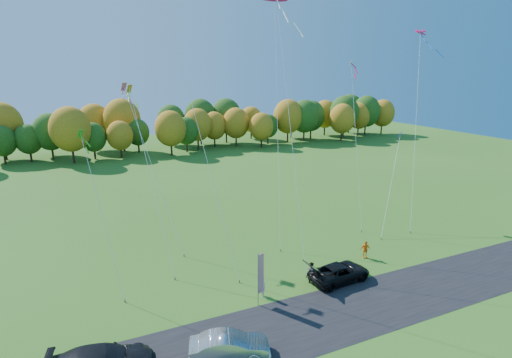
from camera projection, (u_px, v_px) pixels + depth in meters
name	position (u px, v px, depth m)	size (l,w,h in m)	color
ground	(289.00, 289.00, 29.52)	(160.00, 160.00, 0.00)	#305D18
asphalt_strip	(319.00, 319.00, 26.00)	(90.00, 6.00, 0.01)	black
tree_line	(152.00, 154.00, 77.86)	(116.00, 12.00, 10.00)	#1E4711
black_suv	(340.00, 272.00, 30.61)	(2.28, 4.95, 1.37)	black
silver_sedan	(230.00, 347.00, 22.28)	(1.57, 4.50, 1.48)	#ADAEB2
person_tailgate_a	(263.00, 286.00, 28.44)	(0.61, 0.40, 1.68)	silver
person_tailgate_b	(312.00, 272.00, 30.47)	(0.77, 0.60, 1.58)	gray
person_east	(365.00, 250.00, 34.33)	(0.91, 0.38, 1.55)	orange
feather_flag	(260.00, 273.00, 27.06)	(0.50, 0.20, 3.87)	#999999
kite_delta_blue	(188.00, 90.00, 30.67)	(5.40, 11.72, 29.33)	#4C3F33
kite_parafoil_orange	(276.00, 77.00, 38.08)	(6.85, 12.65, 30.53)	#4C3F33
kite_delta_red	(290.00, 121.00, 32.90)	(3.34, 10.57, 23.55)	#4C3F33
kite_parafoil_rainbow	(416.00, 126.00, 42.09)	(8.55, 8.60, 20.44)	#4C3F33
kite_diamond_yellow	(151.00, 180.00, 31.77)	(1.99, 7.47, 14.89)	#4C3F33
kite_diamond_green	(102.00, 216.00, 27.80)	(2.08, 4.46, 11.99)	#4C3F33
kite_diamond_white	(356.00, 144.00, 40.65)	(2.32, 6.19, 17.19)	#4C3F33
kite_diamond_pink	(153.00, 169.00, 35.49)	(3.69, 7.94, 15.01)	#4C3F33
kite_diamond_blue_low	(391.00, 183.00, 40.43)	(6.48, 5.39, 9.67)	#4C3F33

